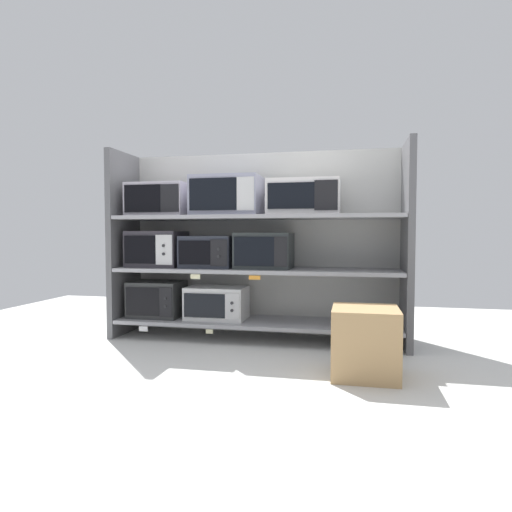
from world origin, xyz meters
TOP-DOWN VIEW (x-y plane):
  - ground at (0.00, -1.00)m, footprint 6.29×6.00m
  - back_panel at (0.00, 0.28)m, footprint 2.49×0.04m
  - upright_left at (-1.18, 0.00)m, footprint 0.05×0.52m
  - upright_right at (1.18, 0.00)m, footprint 0.05×0.52m
  - shelf_0 at (0.00, 0.00)m, footprint 2.29×0.52m
  - microwave_0 at (-0.87, -0.00)m, footprint 0.43×0.36m
  - microwave_1 at (-0.33, -0.00)m, footprint 0.49×0.34m
  - price_tag_0 at (-0.87, -0.26)m, footprint 0.08×0.00m
  - price_tag_1 at (-0.32, -0.26)m, footprint 0.06×0.00m
  - shelf_1 at (0.00, 0.00)m, footprint 2.29×0.52m
  - microwave_2 at (-0.87, -0.00)m, footprint 0.44×0.38m
  - microwave_3 at (-0.40, -0.00)m, footprint 0.43×0.39m
  - microwave_4 at (0.07, -0.00)m, footprint 0.44×0.38m
  - price_tag_2 at (-0.43, -0.26)m, footprint 0.08×0.00m
  - price_tag_3 at (0.05, -0.26)m, footprint 0.09×0.00m
  - shelf_2 at (0.00, 0.00)m, footprint 2.29×0.52m
  - microwave_5 at (-0.84, -0.00)m, footprint 0.50×0.36m
  - microwave_6 at (-0.24, -0.00)m, footprint 0.56×0.40m
  - microwave_7 at (0.39, -0.00)m, footprint 0.56×0.34m
  - shipping_carton at (0.85, -0.79)m, footprint 0.40×0.40m

SIDE VIEW (x-z plane):
  - ground at x=0.00m, z-range -0.02..0.00m
  - price_tag_0 at x=-0.87m, z-range 0.08..0.12m
  - price_tag_1 at x=-0.32m, z-range 0.09..0.12m
  - shelf_0 at x=0.00m, z-range 0.13..0.16m
  - shipping_carton at x=0.85m, z-range 0.00..0.42m
  - microwave_1 at x=-0.33m, z-range 0.16..0.43m
  - microwave_0 at x=-0.87m, z-range 0.16..0.46m
  - price_tag_2 at x=-0.43m, z-range 0.52..0.55m
  - price_tag_3 at x=0.05m, z-range 0.52..0.55m
  - shelf_1 at x=0.00m, z-range 0.56..0.59m
  - microwave_3 at x=-0.40m, z-range 0.59..0.85m
  - microwave_4 at x=0.07m, z-range 0.59..0.88m
  - microwave_2 at x=-0.87m, z-range 0.59..0.89m
  - back_panel at x=0.00m, z-range 0.00..1.57m
  - upright_left at x=-1.18m, z-range 0.00..1.57m
  - upright_right at x=1.18m, z-range 0.00..1.57m
  - shelf_2 at x=0.00m, z-range 0.99..1.02m
  - microwave_5 at x=-0.84m, z-range 1.02..1.30m
  - microwave_7 at x=0.39m, z-range 1.02..1.30m
  - microwave_6 at x=-0.24m, z-range 1.02..1.34m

